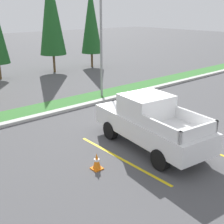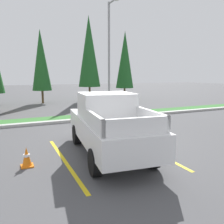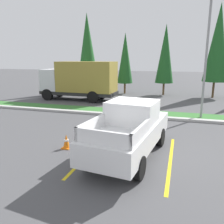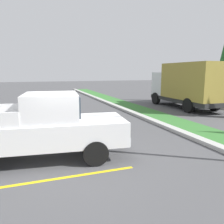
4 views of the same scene
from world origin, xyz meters
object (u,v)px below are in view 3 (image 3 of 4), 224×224
at_px(cypress_tree_left_inner, 125,58).
at_px(cypress_tree_center, 165,54).
at_px(cargo_truck_distant, 80,79).
at_px(cypress_tree_right_inner, 218,43).
at_px(cypress_tree_leftmost, 87,46).
at_px(street_light, 207,50).
at_px(traffic_cone, 66,142).
at_px(pickup_truck_main, 130,130).

xyz_separation_m(cypress_tree_left_inner, cypress_tree_center, (4.05, 0.12, 0.41)).
height_order(cargo_truck_distant, cypress_tree_center, cypress_tree_center).
relative_size(cargo_truck_distant, cypress_tree_right_inner, 0.80).
bearing_deg(cypress_tree_center, cypress_tree_left_inner, -178.29).
distance_m(cypress_tree_left_inner, cypress_tree_right_inner, 8.82).
bearing_deg(cypress_tree_leftmost, cypress_tree_right_inner, -3.12).
distance_m(street_light, cypress_tree_right_inner, 9.02).
height_order(cypress_tree_center, traffic_cone, cypress_tree_center).
bearing_deg(street_light, pickup_truck_main, -114.57).
bearing_deg(pickup_truck_main, cypress_tree_left_inner, 104.26).
xyz_separation_m(cypress_tree_leftmost, cypress_tree_center, (8.45, -0.37, -0.89)).
height_order(street_light, traffic_cone, street_light).
bearing_deg(cypress_tree_left_inner, street_light, -52.03).
relative_size(cypress_tree_leftmost, traffic_cone, 14.10).
bearing_deg(traffic_cone, pickup_truck_main, 1.08).
height_order(street_light, cypress_tree_center, street_light).
height_order(pickup_truck_main, street_light, street_light).
bearing_deg(traffic_cone, cargo_truck_distant, 111.34).
relative_size(cypress_tree_left_inner, cypress_tree_right_inner, 0.73).
relative_size(pickup_truck_main, cargo_truck_distant, 0.79).
distance_m(cypress_tree_right_inner, traffic_cone, 17.88).
xyz_separation_m(pickup_truck_main, cypress_tree_right_inner, (4.71, 15.52, 3.99)).
xyz_separation_m(pickup_truck_main, cypress_tree_center, (0.05, 15.87, 3.05)).
xyz_separation_m(cypress_tree_left_inner, traffic_cone, (1.32, -15.80, -3.39)).
distance_m(pickup_truck_main, cypress_tree_right_inner, 16.71).
bearing_deg(traffic_cone, cypress_tree_center, 80.27).
bearing_deg(cypress_tree_leftmost, cypress_tree_left_inner, -6.35).
xyz_separation_m(cargo_truck_distant, cypress_tree_left_inner, (2.93, 4.93, 1.83)).
bearing_deg(cypress_tree_right_inner, traffic_cone, -115.40).
xyz_separation_m(cypress_tree_right_inner, traffic_cone, (-7.40, -15.58, -4.74)).
bearing_deg(cypress_tree_right_inner, pickup_truck_main, -106.89).
xyz_separation_m(cypress_tree_leftmost, cypress_tree_right_inner, (13.12, -0.71, 0.05)).
bearing_deg(cypress_tree_center, cargo_truck_distant, -144.10).
distance_m(cypress_tree_center, traffic_cone, 16.59).
bearing_deg(street_light, cypress_tree_center, 108.20).
xyz_separation_m(cypress_tree_left_inner, cypress_tree_right_inner, (8.72, -0.22, 1.36)).
distance_m(cypress_tree_leftmost, cypress_tree_right_inner, 13.14).
bearing_deg(cypress_tree_leftmost, traffic_cone, -70.64).
xyz_separation_m(pickup_truck_main, cypress_tree_left_inner, (-4.00, 15.75, 2.64)).
bearing_deg(cargo_truck_distant, cypress_tree_center, 35.90).
xyz_separation_m(pickup_truck_main, traffic_cone, (-2.68, -0.05, -0.75)).
height_order(cargo_truck_distant, street_light, street_light).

